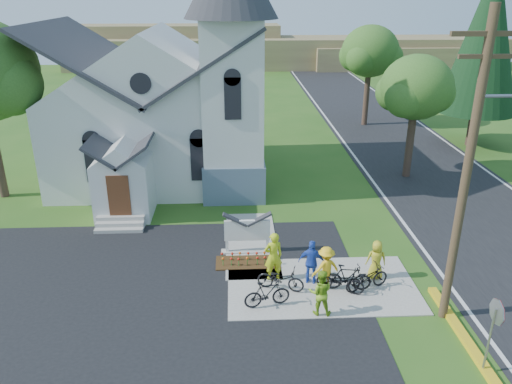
{
  "coord_description": "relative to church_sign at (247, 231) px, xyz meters",
  "views": [
    {
      "loc": [
        -1.72,
        -15.28,
        10.35
      ],
      "look_at": [
        -0.75,
        5.0,
        2.02
      ],
      "focal_mm": 35.0,
      "sensor_mm": 36.0,
      "label": 1
    }
  ],
  "objects": [
    {
      "name": "cyclist_3",
      "position": [
        2.79,
        -2.83,
        -0.15
      ],
      "size": [
        1.21,
        0.94,
        1.66
      ],
      "primitive_type": "imported",
      "rotation": [
        0.0,
        0.0,
        3.48
      ],
      "color": "yellow",
      "rests_on": "sidewalk"
    },
    {
      "name": "church_sign",
      "position": [
        0.0,
        0.0,
        0.0
      ],
      "size": [
        2.2,
        0.4,
        1.7
      ],
      "color": "gray",
      "rests_on": "ground"
    },
    {
      "name": "cyclist_1",
      "position": [
        2.32,
        -4.4,
        -0.15
      ],
      "size": [
        0.89,
        0.74,
        1.65
      ],
      "primitive_type": "imported",
      "rotation": [
        0.0,
        0.0,
        2.99
      ],
      "color": "#82B421",
      "rests_on": "sidewalk"
    },
    {
      "name": "bike_4",
      "position": [
        4.28,
        -3.02,
        -0.51
      ],
      "size": [
        1.9,
        1.22,
        0.94
      ],
      "primitive_type": "imported",
      "rotation": [
        0.0,
        0.0,
        1.93
      ],
      "color": "black",
      "rests_on": "sidewalk"
    },
    {
      "name": "stop_sign",
      "position": [
        6.63,
        -7.4,
        0.75
      ],
      "size": [
        0.11,
        0.76,
        2.48
      ],
      "color": "gray",
      "rests_on": "ground"
    },
    {
      "name": "bike_1",
      "position": [
        0.56,
        -3.9,
        -0.48
      ],
      "size": [
        1.71,
        0.8,
        0.99
      ],
      "primitive_type": "imported",
      "rotation": [
        0.0,
        0.0,
        1.78
      ],
      "color": "black",
      "rests_on": "sidewalk"
    },
    {
      "name": "cyclist_0",
      "position": [
        0.92,
        -2.16,
        -0.0
      ],
      "size": [
        0.8,
        0.61,
        1.95
      ],
      "primitive_type": "imported",
      "rotation": [
        0.0,
        0.0,
        3.37
      ],
      "color": "#B4C717",
      "rests_on": "sidewalk"
    },
    {
      "name": "conifer",
      "position": [
        16.2,
        14.8,
        6.36
      ],
      "size": [
        5.2,
        5.2,
        12.4
      ],
      "color": "#33221C",
      "rests_on": "ground"
    },
    {
      "name": "distant_hills",
      "position": [
        4.56,
        53.13,
        1.15
      ],
      "size": [
        61.0,
        10.0,
        5.6
      ],
      "color": "brown",
      "rests_on": "ground"
    },
    {
      "name": "bike_2",
      "position": [
        3.28,
        -3.13,
        -0.51
      ],
      "size": [
        1.86,
        1.23,
        0.92
      ],
      "primitive_type": "imported",
      "rotation": [
        0.0,
        0.0,
        1.18
      ],
      "color": "black",
      "rests_on": "sidewalk"
    },
    {
      "name": "tree_road_mid",
      "position": [
        10.2,
        20.8,
        4.75
      ],
      "size": [
        4.4,
        4.4,
        7.8
      ],
      "color": "#33221C",
      "rests_on": "ground"
    },
    {
      "name": "bike_0",
      "position": [
        1.13,
        -2.91,
        -0.52
      ],
      "size": [
        1.85,
        1.13,
        0.92
      ],
      "primitive_type": "imported",
      "rotation": [
        0.0,
        0.0,
        1.25
      ],
      "color": "black",
      "rests_on": "sidewalk"
    },
    {
      "name": "cyclist_4",
      "position": [
        4.81,
        -2.26,
        -0.2
      ],
      "size": [
        0.8,
        0.56,
        1.55
      ],
      "primitive_type": "imported",
      "rotation": [
        0.0,
        0.0,
        3.05
      ],
      "color": "gold",
      "rests_on": "sidewalk"
    },
    {
      "name": "utility_pole",
      "position": [
        6.56,
        -4.7,
        4.38
      ],
      "size": [
        3.45,
        0.28,
        10.0
      ],
      "color": "#412B20",
      "rests_on": "ground"
    },
    {
      "name": "parking_lot",
      "position": [
        -5.8,
        -5.2,
        -1.02
      ],
      "size": [
        20.0,
        16.0,
        0.02
      ],
      "primitive_type": "cube",
      "color": "black",
      "rests_on": "ground"
    },
    {
      "name": "tree_road_near",
      "position": [
        9.7,
        8.8,
        4.18
      ],
      "size": [
        4.0,
        4.0,
        7.05
      ],
      "color": "#33221C",
      "rests_on": "ground"
    },
    {
      "name": "road",
      "position": [
        11.2,
        11.8,
        -1.02
      ],
      "size": [
        8.0,
        90.0,
        0.02
      ],
      "primitive_type": "cube",
      "color": "black",
      "rests_on": "ground"
    },
    {
      "name": "bike_3",
      "position": [
        3.57,
        -3.02,
        -0.46
      ],
      "size": [
        1.76,
        0.7,
        1.03
      ],
      "primitive_type": "imported",
      "rotation": [
        0.0,
        0.0,
        1.44
      ],
      "color": "black",
      "rests_on": "sidewalk"
    },
    {
      "name": "church",
      "position": [
        -4.28,
        9.28,
        4.22
      ],
      "size": [
        12.35,
        12.0,
        13.0
      ],
      "color": "silver",
      "rests_on": "ground"
    },
    {
      "name": "sidewalk",
      "position": [
        2.7,
        -2.7,
        -1.0
      ],
      "size": [
        7.0,
        4.0,
        0.05
      ],
      "primitive_type": "cube",
      "color": "gray",
      "rests_on": "ground"
    },
    {
      "name": "cyclist_2",
      "position": [
        2.33,
        -2.48,
        -0.11
      ],
      "size": [
        1.1,
        0.69,
        1.74
      ],
      "primitive_type": "imported",
      "rotation": [
        0.0,
        0.0,
        2.86
      ],
      "color": "blue",
      "rests_on": "sidewalk"
    },
    {
      "name": "flower_bed",
      "position": [
        0.0,
        -0.9,
        -0.99
      ],
      "size": [
        2.6,
        1.1,
        0.07
      ],
      "primitive_type": "cube",
      "color": "#33200E",
      "rests_on": "ground"
    },
    {
      "name": "ground",
      "position": [
        1.2,
        -3.2,
        -1.03
      ],
      "size": [
        120.0,
        120.0,
        0.0
      ],
      "primitive_type": "plane",
      "color": "#2B5719",
      "rests_on": "ground"
    }
  ]
}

